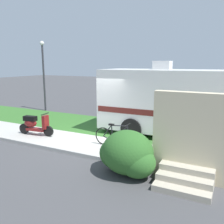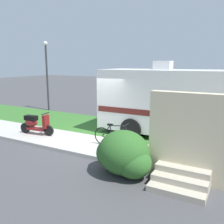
% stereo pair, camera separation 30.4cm
% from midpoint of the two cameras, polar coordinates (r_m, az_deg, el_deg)
% --- Properties ---
extents(ground_plane, '(80.00, 80.00, 0.00)m').
position_cam_midpoint_polar(ground_plane, '(10.69, -5.06, -5.72)').
color(ground_plane, '#424244').
extents(sidewalk, '(24.00, 2.00, 0.12)m').
position_cam_midpoint_polar(sidewalk, '(9.72, -8.84, -7.20)').
color(sidewalk, '#ADAAA3').
rests_on(sidewalk, ground).
extents(grass_strip, '(24.00, 3.40, 0.08)m').
position_cam_midpoint_polar(grass_strip, '(11.92, -1.23, -3.66)').
color(grass_strip, '#336628').
rests_on(grass_strip, ground).
extents(motorhome_rv, '(7.29, 2.56, 3.36)m').
position_cam_midpoint_polar(motorhome_rv, '(10.43, 16.99, 2.40)').
color(motorhome_rv, silver).
rests_on(motorhome_rv, ground).
extents(scooter, '(1.67, 0.53, 0.97)m').
position_cam_midpoint_polar(scooter, '(10.93, -18.39, -2.75)').
color(scooter, black).
rests_on(scooter, ground).
extents(bicycle, '(1.72, 0.52, 0.89)m').
position_cam_midpoint_polar(bicycle, '(8.92, -0.03, -5.82)').
color(bicycle, black).
rests_on(bicycle, ground).
extents(pickup_truck_near, '(5.47, 2.27, 1.71)m').
position_cam_midpoint_polar(pickup_truck_near, '(15.44, 12.49, 2.90)').
color(pickup_truck_near, '#1E478C').
rests_on(pickup_truck_near, ground).
extents(porch_steps, '(2.00, 1.26, 2.40)m').
position_cam_midpoint_polar(porch_steps, '(6.80, 16.34, -7.73)').
color(porch_steps, '#B2A893').
rests_on(porch_steps, ground).
extents(bush_by_porch, '(1.78, 1.34, 1.26)m').
position_cam_midpoint_polar(bush_by_porch, '(7.02, 2.23, -9.85)').
color(bush_by_porch, '#2D6026').
rests_on(bush_by_porch, ground).
extents(bottle_green, '(0.07, 0.07, 0.27)m').
position_cam_midpoint_polar(bottle_green, '(8.53, 20.94, -9.29)').
color(bottle_green, brown).
rests_on(bottle_green, ground).
extents(street_lamp_post, '(0.28, 0.28, 4.50)m').
position_cam_midpoint_polar(street_lamp_post, '(16.74, -16.22, 9.51)').
color(street_lamp_post, '#333338').
rests_on(street_lamp_post, ground).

